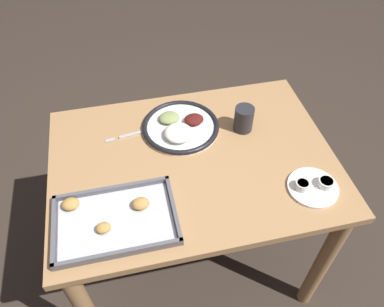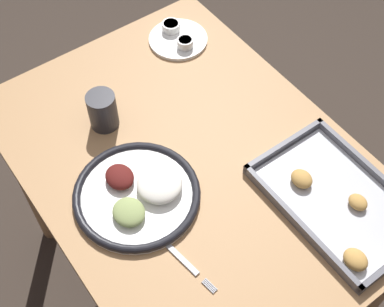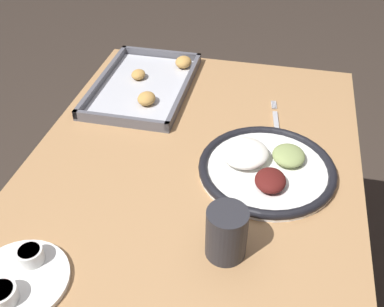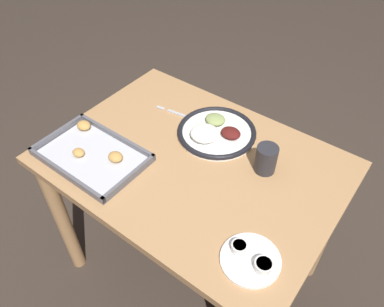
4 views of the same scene
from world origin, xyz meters
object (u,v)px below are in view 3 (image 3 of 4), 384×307
Objects in this scene: dinner_plate at (265,167)px; fork at (276,124)px; drinking_cup at (226,233)px; baking_tray at (146,85)px; saucer_plate at (18,279)px.

dinner_plate is 0.18m from fork.
dinner_plate is 2.95× the size of drinking_cup.
drinking_cup is (-0.52, -0.31, 0.04)m from baking_tray.
fork is 0.51× the size of baking_tray.
fork is (0.18, -0.01, -0.01)m from dinner_plate.
dinner_plate is 0.24m from drinking_cup.
dinner_plate reaches higher than baking_tray.
drinking_cup is (-0.24, 0.05, 0.04)m from dinner_plate.
baking_tray is at bearing 66.28° from fork.
dinner_plate is 1.75× the size of saucer_plate.
saucer_plate is 0.45× the size of baking_tray.
baking_tray is at bearing 51.50° from dinner_plate.
baking_tray reaches higher than saucer_plate.
dinner_plate is 1.54× the size of fork.
fork is at bearing -3.52° from dinner_plate.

